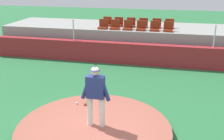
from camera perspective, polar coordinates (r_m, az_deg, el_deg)
name	(u,v)px	position (r m, az deg, el deg)	size (l,w,h in m)	color
ground_plane	(94,134)	(8.11, -3.78, -13.22)	(60.00, 60.00, 0.00)	#2A703D
pitchers_mound	(94,131)	(8.04, -3.80, -12.44)	(4.41, 4.41, 0.26)	#A25848
pitcher	(96,92)	(7.56, -3.44, -4.54)	(0.85, 0.28, 1.80)	white
baseball	(77,103)	(9.27, -7.32, -6.81)	(0.07, 0.07, 0.07)	white
fielding_glove	(87,103)	(9.21, -5.13, -6.78)	(0.30, 0.20, 0.11)	brown
brick_barrier	(131,54)	(13.95, 3.98, 3.40)	(15.47, 0.40, 1.08)	maroon
fence_post_left	(73,30)	(14.45, -8.00, 8.22)	(0.06, 0.06, 1.08)	silver
fence_post_right	(215,36)	(13.67, 20.54, 6.55)	(0.06, 0.06, 1.08)	silver
bleacher_platform	(137,39)	(16.08, 5.29, 6.37)	(15.22, 3.40, 1.55)	#989793
stadium_chair_0	(103,26)	(15.09, -1.85, 9.19)	(0.48, 0.44, 0.50)	maroon
stadium_chair_1	(115,26)	(14.92, 0.64, 9.08)	(0.48, 0.44, 0.50)	maroon
stadium_chair_2	(128,27)	(14.81, 3.34, 8.97)	(0.48, 0.44, 0.50)	maroon
stadium_chair_3	(141,27)	(14.70, 6.06, 8.82)	(0.48, 0.44, 0.50)	maroon
stadium_chair_4	(155,28)	(14.67, 8.86, 8.68)	(0.48, 0.44, 0.50)	maroon
stadium_chair_5	(168,28)	(14.63, 11.59, 8.49)	(0.48, 0.44, 0.50)	maroon
stadium_chair_6	(107,23)	(15.96, -1.02, 9.75)	(0.48, 0.44, 0.50)	maroon
stadium_chair_7	(119,23)	(15.79, 1.38, 9.65)	(0.48, 0.44, 0.50)	maroon
stadium_chair_8	(131,24)	(15.67, 3.94, 9.53)	(0.48, 0.44, 0.50)	maroon
stadium_chair_9	(143,24)	(15.56, 6.50, 9.39)	(0.48, 0.44, 0.50)	maroon
stadium_chair_10	(157,25)	(15.53, 9.25, 9.24)	(0.48, 0.44, 0.50)	maroon
stadium_chair_11	(169,25)	(15.51, 11.82, 9.07)	(0.48, 0.44, 0.50)	maroon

